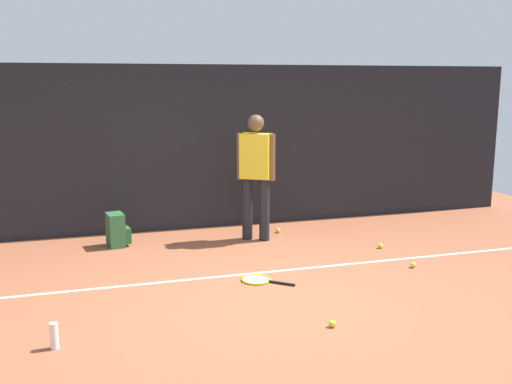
# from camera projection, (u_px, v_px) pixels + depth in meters

# --- Properties ---
(ground_plane) EXTENTS (12.00, 12.00, 0.00)m
(ground_plane) POSITION_uv_depth(u_px,v_px,m) (267.00, 296.00, 5.89)
(ground_plane) COLOR #9E5638
(back_fence) EXTENTS (10.00, 0.10, 2.37)m
(back_fence) POSITION_uv_depth(u_px,v_px,m) (205.00, 147.00, 8.49)
(back_fence) COLOR black
(back_fence) RESTS_ON ground
(court_line) EXTENTS (9.00, 0.05, 0.00)m
(court_line) POSITION_uv_depth(u_px,v_px,m) (248.00, 274.00, 6.57)
(court_line) COLOR white
(court_line) RESTS_ON ground
(tennis_player) EXTENTS (0.46, 0.40, 1.70)m
(tennis_player) POSITION_uv_depth(u_px,v_px,m) (256.00, 170.00, 7.82)
(tennis_player) COLOR black
(tennis_player) RESTS_ON ground
(tennis_racket) EXTENTS (0.58, 0.53, 0.03)m
(tennis_racket) POSITION_uv_depth(u_px,v_px,m) (258.00, 280.00, 6.34)
(tennis_racket) COLOR black
(tennis_racket) RESTS_ON ground
(backpack) EXTENTS (0.32, 0.33, 0.44)m
(backpack) POSITION_uv_depth(u_px,v_px,m) (117.00, 231.00, 7.65)
(backpack) COLOR #2D6038
(backpack) RESTS_ON ground
(tennis_ball_near_player) EXTENTS (0.07, 0.07, 0.07)m
(tennis_ball_near_player) POSITION_uv_depth(u_px,v_px,m) (413.00, 265.00, 6.79)
(tennis_ball_near_player) COLOR #CCE033
(tennis_ball_near_player) RESTS_ON ground
(tennis_ball_by_fence) EXTENTS (0.07, 0.07, 0.07)m
(tennis_ball_by_fence) POSITION_uv_depth(u_px,v_px,m) (278.00, 231.00, 8.34)
(tennis_ball_by_fence) COLOR #CCE033
(tennis_ball_by_fence) RESTS_ON ground
(tennis_ball_mid_court) EXTENTS (0.07, 0.07, 0.07)m
(tennis_ball_mid_court) POSITION_uv_depth(u_px,v_px,m) (380.00, 246.00, 7.58)
(tennis_ball_mid_court) COLOR #CCE033
(tennis_ball_mid_court) RESTS_ON ground
(tennis_ball_far_left) EXTENTS (0.07, 0.07, 0.07)m
(tennis_ball_far_left) POSITION_uv_depth(u_px,v_px,m) (332.00, 324.00, 5.15)
(tennis_ball_far_left) COLOR #CCE033
(tennis_ball_far_left) RESTS_ON ground
(water_bottle) EXTENTS (0.07, 0.07, 0.22)m
(water_bottle) POSITION_uv_depth(u_px,v_px,m) (54.00, 336.00, 4.73)
(water_bottle) COLOR white
(water_bottle) RESTS_ON ground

